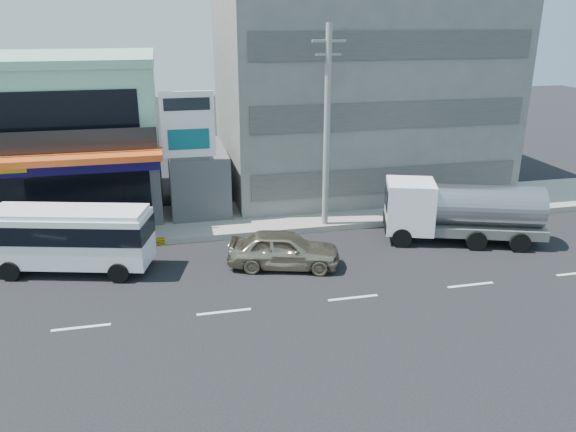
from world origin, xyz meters
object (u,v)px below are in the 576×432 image
(tanker_truck, at_px, (458,210))
(motorcycle_rider, at_px, (120,235))
(shop_building, at_px, (45,138))
(satellite_dish, at_px, (198,151))
(billboard, at_px, (188,132))
(minibus, at_px, (70,235))
(sedan, at_px, (284,249))
(utility_pole_near, at_px, (327,129))
(concrete_building, at_px, (355,73))

(tanker_truck, height_order, motorcycle_rider, tanker_truck)
(tanker_truck, bearing_deg, shop_building, 154.33)
(shop_building, relative_size, satellite_dish, 8.27)
(billboard, height_order, motorcycle_rider, billboard)
(satellite_dish, distance_m, billboard, 2.31)
(minibus, distance_m, motorcycle_rider, 2.73)
(tanker_truck, bearing_deg, minibus, 178.44)
(shop_building, relative_size, sedan, 2.59)
(shop_building, bearing_deg, utility_pole_near, -25.06)
(minibus, relative_size, motorcycle_rider, 3.08)
(satellite_dish, distance_m, minibus, 8.60)
(minibus, bearing_deg, concrete_building, 32.45)
(concrete_building, bearing_deg, shop_building, -176.65)
(billboard, height_order, sedan, billboard)
(minibus, xyz_separation_m, motorcycle_rider, (1.80, 1.85, -0.91))
(shop_building, distance_m, satellite_dish, 8.54)
(tanker_truck, distance_m, motorcycle_rider, 15.89)
(minibus, xyz_separation_m, sedan, (8.80, -1.55, -0.84))
(shop_building, bearing_deg, billboard, -32.32)
(shop_building, xyz_separation_m, tanker_truck, (19.70, -9.47, -2.44))
(shop_building, bearing_deg, concrete_building, 3.35)
(sedan, relative_size, tanker_truck, 0.62)
(sedan, bearing_deg, concrete_building, -15.10)
(shop_building, bearing_deg, minibus, -76.25)
(concrete_building, bearing_deg, tanker_truck, -80.83)
(satellite_dish, xyz_separation_m, billboard, (-0.50, -1.80, 1.35))
(shop_building, xyz_separation_m, sedan, (11.00, -10.54, -3.18))
(shop_building, bearing_deg, tanker_truck, -25.67)
(utility_pole_near, bearing_deg, tanker_truck, -27.16)
(billboard, relative_size, tanker_truck, 0.90)
(concrete_building, xyz_separation_m, utility_pole_near, (-4.00, -7.60, -1.85))
(billboard, bearing_deg, satellite_dish, 74.48)
(billboard, relative_size, utility_pole_near, 0.69)
(billboard, distance_m, sedan, 7.92)
(sedan, bearing_deg, shop_building, 62.23)
(shop_building, height_order, motorcycle_rider, shop_building)
(sedan, bearing_deg, billboard, 47.13)
(billboard, bearing_deg, tanker_truck, -21.17)
(satellite_dish, distance_m, sedan, 8.62)
(utility_pole_near, height_order, sedan, utility_pole_near)
(motorcycle_rider, bearing_deg, minibus, -134.24)
(concrete_building, xyz_separation_m, motorcycle_rider, (-14.00, -8.20, -6.26))
(sedan, bearing_deg, minibus, 96.02)
(billboard, bearing_deg, utility_pole_near, -15.48)
(billboard, relative_size, motorcycle_rider, 3.06)
(utility_pole_near, bearing_deg, billboard, 164.52)
(shop_building, xyz_separation_m, motorcycle_rider, (4.00, -7.15, -3.25))
(minibus, xyz_separation_m, tanker_truck, (17.50, -0.48, -0.09))
(minibus, bearing_deg, billboard, 38.71)
(tanker_truck, xyz_separation_m, motorcycle_rider, (-15.70, 2.32, -0.82))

